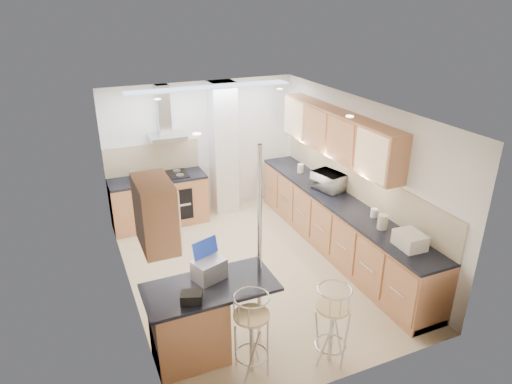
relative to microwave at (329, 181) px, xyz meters
name	(u,v)px	position (x,y,z in m)	size (l,w,h in m)	color
ground	(253,269)	(-1.56, -0.42, -1.07)	(4.80, 4.80, 0.00)	#D4B68D
room_shell	(262,165)	(-1.23, -0.05, 0.47)	(3.64, 4.84, 2.51)	white
right_counter	(337,225)	(-0.06, -0.42, -0.61)	(0.63, 4.40, 0.92)	#BB794B
back_counter	(159,201)	(-2.51, 1.68, -0.61)	(1.70, 0.63, 0.92)	#BB794B
peninsula	(212,320)	(-2.68, -1.87, -0.59)	(1.47, 0.72, 0.94)	#BB794B
microwave	(329,181)	(0.00, 0.00, 0.00)	(0.53, 0.36, 0.29)	white
laptop	(209,269)	(-2.64, -1.73, -0.01)	(0.34, 0.26, 0.24)	#999BA1
bag	(191,298)	(-2.95, -2.08, -0.07)	(0.22, 0.16, 0.12)	black
bar_stool_near	(252,334)	(-2.37, -2.32, -0.56)	(0.42, 0.42, 1.02)	tan
bar_stool_end	(332,325)	(-1.48, -2.52, -0.57)	(0.40, 0.40, 0.99)	tan
jar_a	(338,186)	(0.09, -0.14, -0.05)	(0.12, 0.12, 0.20)	silver
jar_b	(300,168)	(-0.05, 0.88, -0.07)	(0.11, 0.11, 0.16)	silver
jar_c	(383,222)	(-0.06, -1.49, -0.04)	(0.14, 0.14, 0.21)	beige
jar_d	(374,213)	(0.06, -1.15, -0.08)	(0.10, 0.10, 0.13)	white
bread_bin	(410,240)	(-0.06, -2.04, -0.05)	(0.30, 0.38, 0.20)	silver
kettle	(134,177)	(-2.92, 1.57, -0.04)	(0.16, 0.16, 0.22)	#BCBFC1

